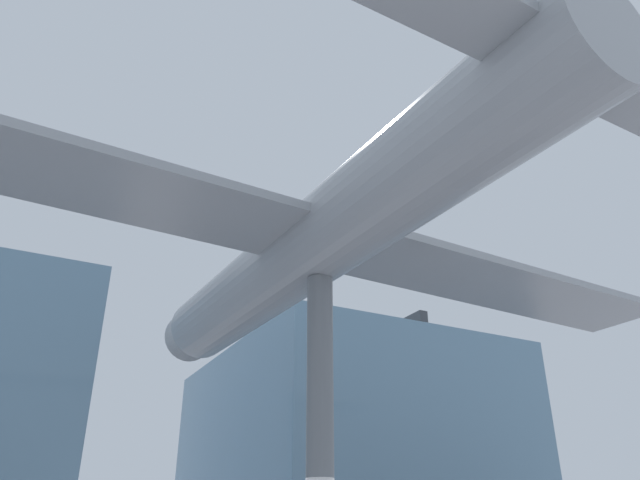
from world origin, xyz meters
name	(u,v)px	position (x,y,z in m)	size (l,w,h in m)	color
glass_pavilion_right	(346,465)	(8.73, 14.52, 4.50)	(11.33, 13.55, 9.58)	#60849E
support_pylon_central	(320,440)	(0.00, 0.00, 3.15)	(0.51, 0.51, 6.30)	slate
suspended_airplane	(316,242)	(-0.01, 0.15, 7.20)	(20.34, 15.53, 2.80)	#93999E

